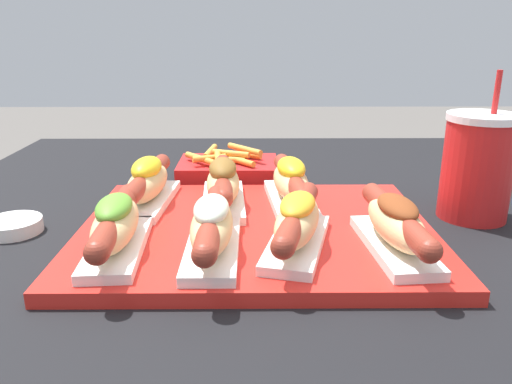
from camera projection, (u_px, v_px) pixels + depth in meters
serving_tray at (256, 231)px, 0.67m from camera, size 0.46×0.36×0.02m
hot_dog_0 at (116, 225)px, 0.58m from camera, size 0.07×0.21×0.07m
hot_dog_1 at (212, 227)px, 0.57m from camera, size 0.06×0.21×0.07m
hot_dog_2 at (297, 222)px, 0.59m from camera, size 0.10×0.20×0.07m
hot_dog_3 at (396, 224)px, 0.58m from camera, size 0.07×0.21×0.06m
hot_dog_4 at (148, 183)px, 0.74m from camera, size 0.07×0.21×0.07m
hot_dog_5 at (223, 183)px, 0.73m from camera, size 0.07×0.21×0.07m
hot_dog_6 at (291, 182)px, 0.74m from camera, size 0.08×0.21×0.07m
sauce_bowl at (13, 225)px, 0.69m from camera, size 0.08×0.08×0.02m
drink_cup at (477, 167)px, 0.72m from camera, size 0.10×0.10×0.21m
fries_basket at (228, 169)px, 0.92m from camera, size 0.18×0.14×0.06m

